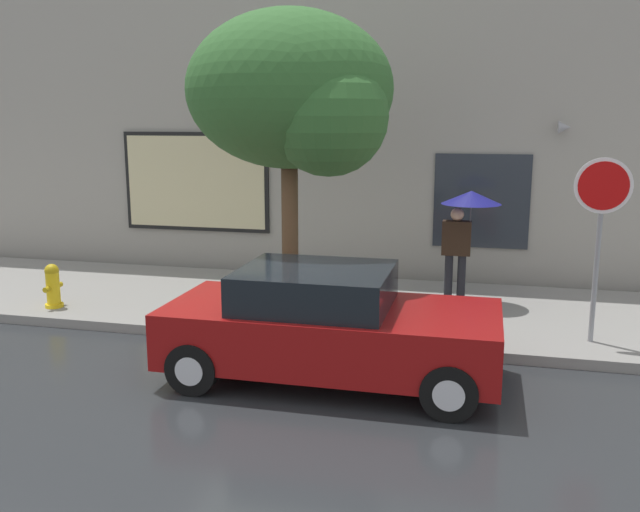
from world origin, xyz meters
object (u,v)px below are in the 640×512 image
object	(u,v)px
fire_hydrant	(53,286)
street_tree	(297,96)
stop_sign	(601,214)
pedestrian_with_umbrella	(466,214)
parked_car	(328,326)

from	to	relation	value
fire_hydrant	street_tree	world-z (taller)	street_tree
fire_hydrant	stop_sign	world-z (taller)	stop_sign
fire_hydrant	pedestrian_with_umbrella	distance (m)	7.02
parked_car	street_tree	world-z (taller)	street_tree
street_tree	stop_sign	size ratio (longest dim) A/B	1.81
fire_hydrant	pedestrian_with_umbrella	bearing A→B (deg)	16.23
parked_car	pedestrian_with_umbrella	xyz separation A→B (m)	(1.54, 3.62, 0.97)
pedestrian_with_umbrella	stop_sign	distance (m)	2.55
parked_car	fire_hydrant	xyz separation A→B (m)	(-5.11, 1.68, -0.20)
parked_car	stop_sign	distance (m)	4.07
parked_car	street_tree	size ratio (longest dim) A/B	0.88
fire_hydrant	stop_sign	size ratio (longest dim) A/B	0.29
parked_car	stop_sign	world-z (taller)	stop_sign
parked_car	pedestrian_with_umbrella	world-z (taller)	pedestrian_with_umbrella
street_tree	pedestrian_with_umbrella	bearing A→B (deg)	34.71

